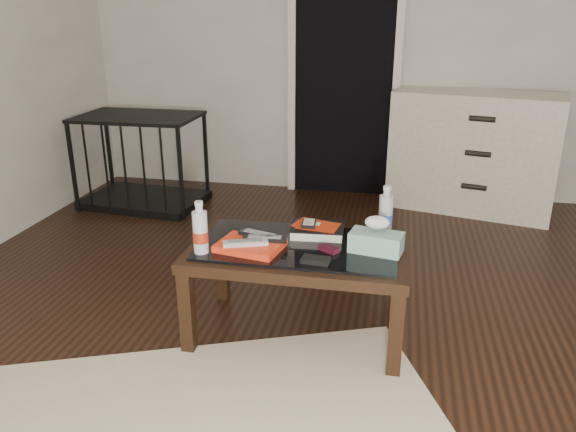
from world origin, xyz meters
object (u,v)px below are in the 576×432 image
(water_bottle_left, at_px, (200,227))
(tissue_box, at_px, (376,242))
(water_bottle_right, at_px, (386,210))
(dresser, at_px, (473,152))
(pet_crate, at_px, (143,176))
(coffee_table, at_px, (299,257))
(textbook, at_px, (317,230))

(water_bottle_left, height_order, tissue_box, water_bottle_left)
(water_bottle_right, relative_size, tissue_box, 1.03)
(dresser, relative_size, water_bottle_right, 5.40)
(pet_crate, bearing_deg, water_bottle_right, -31.05)
(coffee_table, relative_size, dresser, 0.78)
(coffee_table, height_order, dresser, dresser)
(water_bottle_left, bearing_deg, tissue_box, 11.61)
(pet_crate, height_order, water_bottle_right, pet_crate)
(pet_crate, bearing_deg, textbook, -37.49)
(water_bottle_left, xyz_separation_m, water_bottle_right, (0.79, 0.38, 0.00))
(dresser, xyz_separation_m, water_bottle_right, (-0.61, -1.83, 0.13))
(textbook, distance_m, water_bottle_right, 0.34)
(water_bottle_left, distance_m, water_bottle_right, 0.88)
(water_bottle_left, distance_m, tissue_box, 0.78)
(dresser, distance_m, water_bottle_left, 2.62)
(water_bottle_right, xyz_separation_m, tissue_box, (-0.03, -0.22, -0.07))
(tissue_box, bearing_deg, dresser, 83.93)
(dresser, bearing_deg, tissue_box, -93.08)
(coffee_table, xyz_separation_m, water_bottle_right, (0.38, 0.21, 0.18))
(textbook, distance_m, water_bottle_left, 0.57)
(dresser, xyz_separation_m, textbook, (-0.92, -1.90, 0.03))
(pet_crate, relative_size, textbook, 3.82)
(textbook, xyz_separation_m, water_bottle_right, (0.31, 0.07, 0.10))
(pet_crate, distance_m, tissue_box, 2.53)
(water_bottle_left, bearing_deg, dresser, 57.70)
(water_bottle_right, bearing_deg, pet_crate, 143.38)
(coffee_table, bearing_deg, pet_crate, 133.28)
(textbook, relative_size, water_bottle_left, 1.05)
(pet_crate, bearing_deg, water_bottle_left, -52.37)
(water_bottle_left, bearing_deg, coffee_table, 22.89)
(coffee_table, distance_m, water_bottle_right, 0.47)
(coffee_table, bearing_deg, tissue_box, -2.68)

